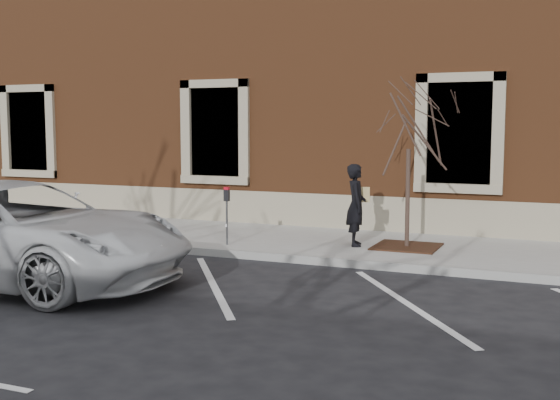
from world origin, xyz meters
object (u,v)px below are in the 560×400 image
at_px(man, 356,205).
at_px(white_truck, 13,232).
at_px(parking_meter, 227,205).
at_px(sapling, 409,122).

xyz_separation_m(man, white_truck, (-4.39, -4.76, -0.14)).
bearing_deg(parking_meter, white_truck, -140.20).
xyz_separation_m(man, sapling, (1.00, 0.21, 1.67)).
bearing_deg(man, sapling, -97.65).
bearing_deg(man, white_truck, 117.51).
height_order(sapling, white_truck, sapling).
distance_m(man, parking_meter, 2.61).
xyz_separation_m(man, parking_meter, (-2.44, -0.93, -0.01)).
bearing_deg(white_truck, parking_meter, -28.76).
bearing_deg(white_truck, sapling, -49.14).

